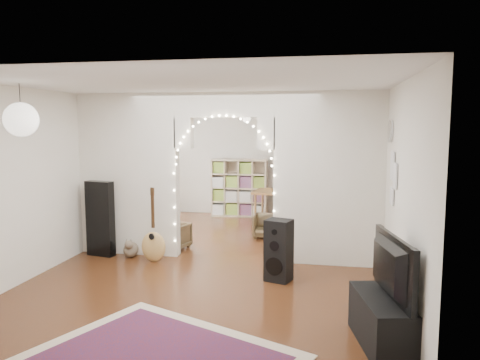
% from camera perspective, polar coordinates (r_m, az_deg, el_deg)
% --- Properties ---
extents(floor, '(7.50, 7.50, 0.00)m').
position_cam_1_polar(floor, '(7.83, -1.82, -9.45)').
color(floor, black).
rests_on(floor, ground).
extents(ceiling, '(5.00, 7.50, 0.02)m').
position_cam_1_polar(ceiling, '(7.53, -1.90, 10.67)').
color(ceiling, white).
rests_on(ceiling, wall_back).
extents(wall_back, '(5.00, 0.02, 2.70)m').
position_cam_1_polar(wall_back, '(11.24, 2.37, 2.53)').
color(wall_back, silver).
rests_on(wall_back, floor).
extents(wall_front, '(5.00, 0.02, 2.70)m').
position_cam_1_polar(wall_front, '(4.04, -13.76, -5.50)').
color(wall_front, silver).
rests_on(wall_front, floor).
extents(wall_left, '(0.02, 7.50, 2.70)m').
position_cam_1_polar(wall_left, '(8.47, -18.59, 0.75)').
color(wall_left, silver).
rests_on(wall_left, floor).
extents(wall_right, '(0.02, 7.50, 2.70)m').
position_cam_1_polar(wall_right, '(7.43, 17.31, -0.02)').
color(wall_right, silver).
rests_on(wall_right, floor).
extents(divider_wall, '(5.00, 0.20, 2.70)m').
position_cam_1_polar(divider_wall, '(7.56, -1.86, 0.98)').
color(divider_wall, silver).
rests_on(divider_wall, floor).
extents(fairy_lights, '(1.64, 0.04, 1.60)m').
position_cam_1_polar(fairy_lights, '(7.42, -2.09, 1.83)').
color(fairy_lights, '#FFEABF').
rests_on(fairy_lights, divider_wall).
extents(window, '(0.04, 1.20, 1.40)m').
position_cam_1_polar(window, '(10.05, -13.42, 2.69)').
color(window, white).
rests_on(window, wall_left).
extents(wall_clock, '(0.03, 0.31, 0.31)m').
position_cam_1_polar(wall_clock, '(6.78, 17.92, 5.69)').
color(wall_clock, white).
rests_on(wall_clock, wall_right).
extents(picture_frames, '(0.02, 0.50, 0.70)m').
position_cam_1_polar(picture_frames, '(6.42, 18.15, 0.26)').
color(picture_frames, white).
rests_on(picture_frames, wall_right).
extents(paper_lantern, '(0.40, 0.40, 0.40)m').
position_cam_1_polar(paper_lantern, '(6.08, -25.13, 6.69)').
color(paper_lantern, white).
rests_on(paper_lantern, ceiling).
extents(ceiling_fan, '(1.10, 1.10, 0.30)m').
position_cam_1_polar(ceiling_fan, '(9.48, 0.81, 8.08)').
color(ceiling_fan, '#D68E47').
rests_on(ceiling_fan, ceiling).
extents(area_rug, '(2.90, 2.59, 0.02)m').
position_cam_1_polar(area_rug, '(4.75, -9.67, -20.74)').
color(area_rug, maroon).
rests_on(area_rug, floor).
extents(guitar_case, '(0.50, 0.25, 1.26)m').
position_cam_1_polar(guitar_case, '(8.16, -16.67, -4.53)').
color(guitar_case, black).
rests_on(guitar_case, floor).
extents(acoustic_guitar, '(0.43, 0.28, 1.02)m').
position_cam_1_polar(acoustic_guitar, '(7.63, -10.53, -6.56)').
color(acoustic_guitar, tan).
rests_on(acoustic_guitar, floor).
extents(tabby_cat, '(0.29, 0.53, 0.35)m').
position_cam_1_polar(tabby_cat, '(8.02, -13.18, -8.19)').
color(tabby_cat, brown).
rests_on(tabby_cat, floor).
extents(floor_speaker, '(0.41, 0.38, 0.87)m').
position_cam_1_polar(floor_speaker, '(6.65, 4.73, -8.55)').
color(floor_speaker, black).
rests_on(floor_speaker, floor).
extents(media_console, '(0.60, 1.06, 0.50)m').
position_cam_1_polar(media_console, '(5.04, 16.82, -16.20)').
color(media_console, black).
rests_on(media_console, floor).
extents(tv, '(0.36, 1.08, 0.62)m').
position_cam_1_polar(tv, '(4.85, 17.05, -10.10)').
color(tv, black).
rests_on(tv, media_console).
extents(bookcase, '(1.36, 0.52, 1.37)m').
position_cam_1_polar(bookcase, '(11.14, -0.08, -0.95)').
color(bookcase, tan).
rests_on(bookcase, floor).
extents(dining_table, '(1.27, 0.91, 0.76)m').
position_cam_1_polar(dining_table, '(10.16, 5.18, -1.75)').
color(dining_table, brown).
rests_on(dining_table, floor).
extents(flower_vase, '(0.20, 0.20, 0.19)m').
position_cam_1_polar(flower_vase, '(10.13, 5.19, -0.81)').
color(flower_vase, silver).
rests_on(flower_vase, dining_table).
extents(dining_chair_left, '(0.63, 0.64, 0.47)m').
position_cam_1_polar(dining_chair_left, '(8.37, -8.22, -6.79)').
color(dining_chair_left, '#493B24').
rests_on(dining_chair_left, floor).
extents(dining_chair_right, '(0.50, 0.52, 0.46)m').
position_cam_1_polar(dining_chair_right, '(9.12, 3.26, -5.61)').
color(dining_chair_right, '#493B24').
rests_on(dining_chair_right, floor).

